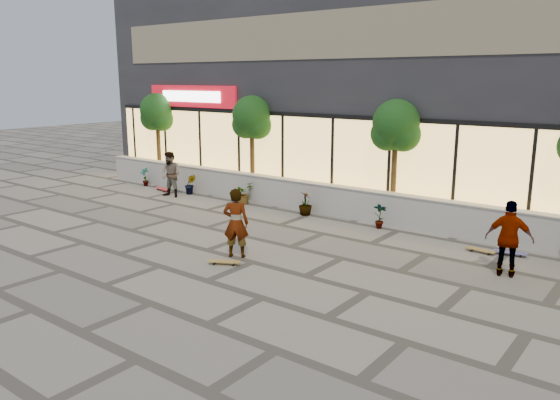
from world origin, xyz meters
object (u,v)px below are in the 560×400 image
Objects in this scene: tree_mideast at (396,129)px; skateboard_right_near at (481,250)px; skater_left at (171,175)px; skateboard_right_far at (510,253)px; tree_midwest at (252,120)px; skater_right_near at (509,239)px; skateboard_center at (224,262)px; tree_west at (157,114)px; skateboard_left at (162,189)px; skater_center at (236,223)px.

skateboard_right_near is (3.47, -1.80, -2.91)m from tree_mideast.
skater_left is 2.10× the size of skateboard_right_far.
tree_midwest is 4.97× the size of skateboard_right_near.
skater_left is 2.25× the size of skateboard_right_near.
skater_right_near is 2.24× the size of skateboard_center.
skateboard_center is at bearing -33.12° from tree_west.
tree_mideast is 5.30m from skateboard_right_far.
skateboard_right_far is (15.66, -1.55, -2.90)m from tree_west.
skater_left is at bearing -12.12° from skateboard_left.
skater_center is 1.08m from skateboard_center.
skateboard_left is at bearing -157.46° from tree_midwest.
skater_right_near is at bearing -11.25° from tree_west.
skater_left is (-2.42, -2.06, -2.10)m from tree_midwest.
tree_mideast is at bearing -133.50° from skater_center.
tree_west reaches higher than skateboard_left.
skater_center is (4.50, -5.98, -2.08)m from tree_midwest.
tree_midwest is 4.87m from skateboard_left.
skater_right_near is 6.82m from skateboard_center.
skater_left is at bearing 171.89° from skateboard_right_far.
tree_mideast reaches higher than skater_center.
skater_left is 2.19× the size of skateboard_center.
skateboard_center is 9.77m from skateboard_left.
skateboard_left is (-1.20, 0.56, -0.80)m from skater_left.
skater_center is 2.05× the size of skateboard_left.
skateboard_right_far is (12.57, 0.51, -0.81)m from skater_left.
skater_left is at bearing -166.26° from tree_mideast.
tree_midwest is at bearing 180.00° from tree_mideast.
tree_midwest is (5.50, 0.00, 0.00)m from tree_west.
tree_mideast is at bearing 0.00° from tree_midwest.
skateboard_right_near is at bearing -170.47° from skateboard_right_far.
skater_right_near reaches higher than skateboard_center.
skateboard_center is (10.19, -6.65, -2.90)m from tree_west.
skater_right_near is (6.00, 2.80, -0.00)m from skater_center.
skateboard_right_near is (-1.03, 1.38, -0.83)m from skater_right_near.
tree_west is at bearing 177.83° from skateboard_right_near.
tree_west is at bearing 180.00° from tree_midwest.
skater_left reaches higher than skateboard_right_near.
skateboard_left is (-8.11, 4.48, -0.82)m from skater_center.
skater_center is at bearing -38.32° from skater_left.
tree_mideast is at bearing 4.98° from skater_left.
tree_midwest and tree_mideast have the same top height.
skateboard_right_near is at bearing -7.53° from skater_left.
skateboard_center is (7.10, -4.59, -0.81)m from skater_left.
skater_center is at bearing -152.36° from skateboard_right_far.
tree_midwest reaches higher than skater_center.
skateboard_left reaches higher than skateboard_center.
tree_west and tree_midwest have the same top height.
tree_midwest reaches higher than skateboard_center.
skateboard_right_far is at bearing -89.80° from skater_right_near.
skater_center is 7.95m from skater_left.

